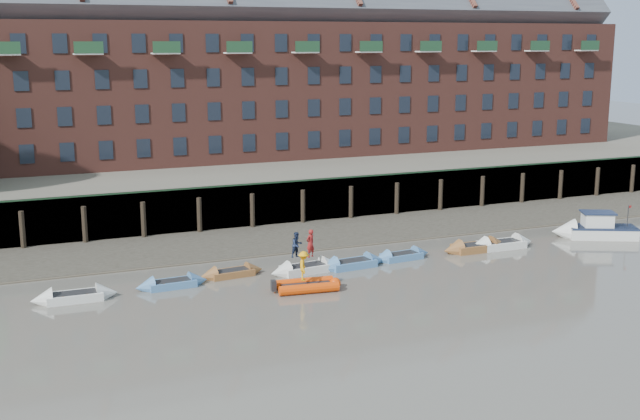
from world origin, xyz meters
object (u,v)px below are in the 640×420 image
rib_tender (309,285)px  rowboat_3 (306,269)px  rowboat_1 (172,284)px  rowboat_7 (501,245)px  person_rower_b (297,245)px  person_rib_crew (304,266)px  rowboat_2 (232,273)px  rowboat_5 (402,256)px  person_rower_a (310,243)px  rowboat_0 (75,297)px  rowboat_4 (352,264)px  motor_launch (588,229)px  rowboat_6 (476,247)px

rib_tender → rowboat_3: bearing=78.2°
rowboat_1 → rib_tender: bearing=-28.7°
rowboat_3 → rowboat_7: 14.23m
person_rower_b → person_rib_crew: 3.68m
rowboat_2 → rowboat_7: 18.59m
rowboat_5 → person_rower_a: bearing=177.4°
rowboat_0 → rowboat_7: size_ratio=0.93×
rowboat_1 → rowboat_4: rowboat_4 is taller
rowboat_1 → rowboat_7: size_ratio=0.85×
rowboat_5 → rowboat_2: bearing=172.1°
rowboat_2 → rowboat_1: bearing=-173.6°
rowboat_0 → rowboat_2: rowboat_0 is taller
rowboat_3 → rib_tender: rowboat_3 is taller
rowboat_2 → person_rib_crew: size_ratio=2.45×
rowboat_5 → rowboat_7: 7.51m
person_rower_b → rowboat_0: bearing=164.6°
motor_launch → person_rower_a: bearing=26.2°
rowboat_0 → rowboat_5: size_ratio=1.09×
rowboat_5 → person_rower_b: size_ratio=2.66×
rowboat_6 → rowboat_7: 2.02m
motor_launch → rowboat_6: bearing=25.9°
rowboat_5 → rowboat_6: rowboat_6 is taller
rowboat_1 → rowboat_7: rowboat_7 is taller
rowboat_0 → rowboat_1: rowboat_0 is taller
rib_tender → rowboat_6: bearing=21.7°
rowboat_1 → person_rower_a: (8.42, -0.02, 1.54)m
rowboat_3 → motor_launch: 21.59m
rowboat_2 → rib_tender: bearing=-57.4°
rowboat_4 → motor_launch: size_ratio=0.77×
rowboat_1 → rowboat_5: bearing=-1.7°
rowboat_3 → rowboat_4: rowboat_3 is taller
person_rower_a → person_rower_b: (-0.78, 0.20, -0.07)m
rowboat_6 → rowboat_1: bearing=-179.4°
rowboat_0 → rowboat_5: 20.13m
rowboat_1 → rowboat_5: 14.80m
motor_launch → person_rower_a: size_ratio=3.55×
rowboat_0 → rowboat_4: rowboat_4 is taller
rowboat_4 → rowboat_2: bearing=167.2°
rib_tender → person_rib_crew: bearing=179.9°
motor_launch → person_rower_a: (-21.24, -0.33, 1.14)m
motor_launch → person_rower_b: 22.05m
rowboat_7 → motor_launch: motor_launch is taller
rowboat_4 → person_rower_a: (-2.67, 0.19, 1.52)m
rowboat_0 → rib_tender: 12.69m
rowboat_4 → person_rower_b: person_rower_b is taller
rowboat_0 → person_rower_b: bearing=3.6°
rowboat_3 → rowboat_6: (12.20, 0.33, 0.01)m
rib_tender → person_rower_a: bearing=73.7°
rowboat_3 → person_rib_crew: 3.73m
rowboat_0 → rowboat_4: size_ratio=0.98×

